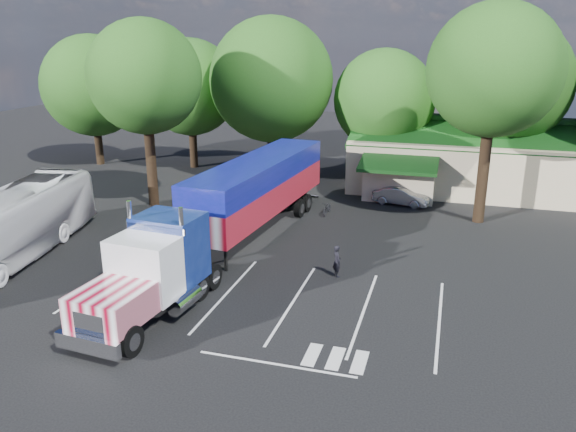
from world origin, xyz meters
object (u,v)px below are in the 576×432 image
(woman, at_px, (337,261))
(silver_sedan, at_px, (401,196))
(semi_truck, at_px, (237,203))
(bicycle, at_px, (327,208))
(tour_bus, at_px, (10,225))

(woman, xyz_separation_m, silver_sedan, (1.83, 13.51, -0.17))
(semi_truck, height_order, bicycle, semi_truck)
(bicycle, distance_m, tour_bus, 19.12)
(woman, bearing_deg, tour_bus, 64.92)
(tour_bus, bearing_deg, bicycle, 30.78)
(silver_sedan, bearing_deg, semi_truck, 155.16)
(semi_truck, bearing_deg, bicycle, 71.59)
(semi_truck, height_order, woman, semi_truck)
(silver_sedan, bearing_deg, tour_bus, 140.11)
(semi_truck, xyz_separation_m, tour_bus, (-11.07, -4.66, -0.83))
(woman, relative_size, tour_bus, 0.12)
(semi_truck, relative_size, bicycle, 13.79)
(woman, bearing_deg, silver_sedan, -41.37)
(semi_truck, bearing_deg, tour_bus, -152.25)
(semi_truck, xyz_separation_m, woman, (6.06, -2.08, -1.88))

